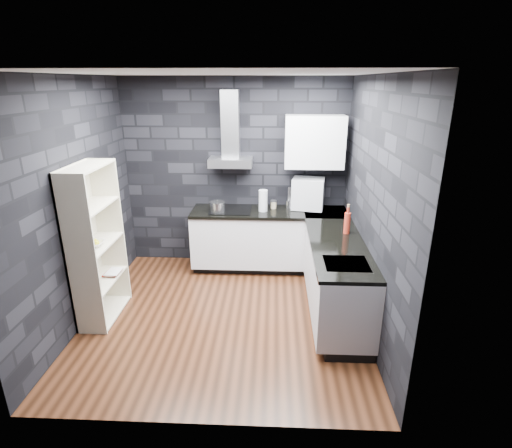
# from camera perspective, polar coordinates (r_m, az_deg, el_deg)

# --- Properties ---
(ground) EXTENTS (3.20, 3.20, 0.00)m
(ground) POSITION_cam_1_polar(r_m,az_deg,el_deg) (4.88, -4.46, -12.87)
(ground) COLOR #472413
(ceiling) EXTENTS (3.20, 3.20, 0.00)m
(ceiling) POSITION_cam_1_polar(r_m,az_deg,el_deg) (4.12, -5.52, 20.67)
(ceiling) COLOR white
(wall_back) EXTENTS (3.20, 0.05, 2.70)m
(wall_back) POSITION_cam_1_polar(r_m,az_deg,el_deg) (5.87, -2.91, 7.16)
(wall_back) COLOR black
(wall_back) RESTS_ON ground
(wall_front) EXTENTS (3.20, 0.05, 2.70)m
(wall_front) POSITION_cam_1_polar(r_m,az_deg,el_deg) (2.82, -9.15, -7.46)
(wall_front) COLOR black
(wall_front) RESTS_ON ground
(wall_left) EXTENTS (0.05, 3.20, 2.70)m
(wall_left) POSITION_cam_1_polar(r_m,az_deg,el_deg) (4.80, -24.57, 2.48)
(wall_left) COLOR black
(wall_left) RESTS_ON ground
(wall_right) EXTENTS (0.05, 3.20, 2.70)m
(wall_right) POSITION_cam_1_polar(r_m,az_deg,el_deg) (4.41, 16.54, 2.05)
(wall_right) COLOR black
(wall_right) RESTS_ON ground
(toekick_back) EXTENTS (2.18, 0.50, 0.10)m
(toekick_back) POSITION_cam_1_polar(r_m,az_deg,el_deg) (6.00, 1.83, -5.70)
(toekick_back) COLOR black
(toekick_back) RESTS_ON ground
(toekick_right) EXTENTS (0.50, 1.78, 0.10)m
(toekick_right) POSITION_cam_1_polar(r_m,az_deg,el_deg) (4.97, 11.54, -11.93)
(toekick_right) COLOR black
(toekick_right) RESTS_ON ground
(counter_back_cab) EXTENTS (2.20, 0.60, 0.76)m
(counter_back_cab) POSITION_cam_1_polar(r_m,az_deg,el_deg) (5.79, 1.87, -2.02)
(counter_back_cab) COLOR silver
(counter_back_cab) RESTS_ON ground
(counter_right_cab) EXTENTS (0.60, 1.80, 0.76)m
(counter_right_cab) POSITION_cam_1_polar(r_m,az_deg,el_deg) (4.76, 11.41, -7.52)
(counter_right_cab) COLOR silver
(counter_right_cab) RESTS_ON ground
(counter_back_top) EXTENTS (2.20, 0.62, 0.04)m
(counter_back_top) POSITION_cam_1_polar(r_m,az_deg,el_deg) (5.65, 1.91, 1.71)
(counter_back_top) COLOR black
(counter_back_top) RESTS_ON counter_back_cab
(counter_right_top) EXTENTS (0.62, 1.80, 0.04)m
(counter_right_top) POSITION_cam_1_polar(r_m,az_deg,el_deg) (4.59, 11.62, -3.07)
(counter_right_top) COLOR black
(counter_right_top) RESTS_ON counter_right_cab
(counter_corner_top) EXTENTS (0.62, 0.62, 0.04)m
(counter_corner_top) POSITION_cam_1_polar(r_m,az_deg,el_deg) (5.70, 9.98, 1.60)
(counter_corner_top) COLOR black
(counter_corner_top) RESTS_ON counter_right_cab
(hood_body) EXTENTS (0.60, 0.34, 0.12)m
(hood_body) POSITION_cam_1_polar(r_m,az_deg,el_deg) (5.64, -3.65, 8.81)
(hood_body) COLOR #A3A4A8
(hood_body) RESTS_ON wall_back
(hood_chimney) EXTENTS (0.24, 0.20, 0.90)m
(hood_chimney) POSITION_cam_1_polar(r_m,az_deg,el_deg) (5.64, -3.68, 14.04)
(hood_chimney) COLOR #A3A4A8
(hood_chimney) RESTS_ON hood_body
(upper_cabinet) EXTENTS (0.80, 0.35, 0.70)m
(upper_cabinet) POSITION_cam_1_polar(r_m,az_deg,el_deg) (5.58, 8.34, 11.55)
(upper_cabinet) COLOR silver
(upper_cabinet) RESTS_ON wall_back
(cooktop) EXTENTS (0.58, 0.50, 0.01)m
(cooktop) POSITION_cam_1_polar(r_m,az_deg,el_deg) (5.68, -3.64, 2.07)
(cooktop) COLOR black
(cooktop) RESTS_ON counter_back_top
(sink_rim) EXTENTS (0.44, 0.40, 0.01)m
(sink_rim) POSITION_cam_1_polar(r_m,az_deg,el_deg) (4.13, 12.78, -5.58)
(sink_rim) COLOR #A3A4A8
(sink_rim) RESTS_ON counter_right_top
(pot) EXTENTS (0.22, 0.22, 0.12)m
(pot) POSITION_cam_1_polar(r_m,az_deg,el_deg) (5.58, -5.52, 2.43)
(pot) COLOR #B3B4B8
(pot) RESTS_ON cooktop
(glass_vase) EXTENTS (0.15, 0.15, 0.30)m
(glass_vase) POSITION_cam_1_polar(r_m,az_deg,el_deg) (5.59, 1.02, 3.35)
(glass_vase) COLOR silver
(glass_vase) RESTS_ON counter_back_top
(storage_jar) EXTENTS (0.09, 0.09, 0.10)m
(storage_jar) POSITION_cam_1_polar(r_m,az_deg,el_deg) (5.74, 2.52, 2.74)
(storage_jar) COLOR tan
(storage_jar) RESTS_ON counter_back_top
(utensil_crock) EXTENTS (0.10, 0.10, 0.12)m
(utensil_crock) POSITION_cam_1_polar(r_m,az_deg,el_deg) (5.72, 4.77, 2.76)
(utensil_crock) COLOR #B3B4B8
(utensil_crock) RESTS_ON counter_back_top
(appliance_garage) EXTENTS (0.49, 0.41, 0.44)m
(appliance_garage) POSITION_cam_1_polar(r_m,az_deg,el_deg) (5.72, 7.44, 4.34)
(appliance_garage) COLOR silver
(appliance_garage) RESTS_ON counter_back_top
(red_bottle) EXTENTS (0.09, 0.09, 0.26)m
(red_bottle) POSITION_cam_1_polar(r_m,az_deg,el_deg) (4.89, 12.89, 0.12)
(red_bottle) COLOR maroon
(red_bottle) RESTS_ON counter_right_top
(bookshelf) EXTENTS (0.43, 0.83, 1.80)m
(bookshelf) POSITION_cam_1_polar(r_m,az_deg,el_deg) (4.82, -21.84, -2.76)
(bookshelf) COLOR beige
(bookshelf) RESTS_ON ground
(fruit_bowl) EXTENTS (0.23, 0.23, 0.06)m
(fruit_bowl) POSITION_cam_1_polar(r_m,az_deg,el_deg) (4.75, -22.19, -2.63)
(fruit_bowl) COLOR white
(fruit_bowl) RESTS_ON bookshelf
(book_red) EXTENTS (0.17, 0.03, 0.23)m
(book_red) POSITION_cam_1_polar(r_m,az_deg,el_deg) (5.10, -20.79, -5.42)
(book_red) COLOR maroon
(book_red) RESTS_ON bookshelf
(book_second) EXTENTS (0.16, 0.02, 0.22)m
(book_second) POSITION_cam_1_polar(r_m,az_deg,el_deg) (5.05, -20.63, -5.36)
(book_second) COLOR #B2B2B2
(book_second) RESTS_ON bookshelf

